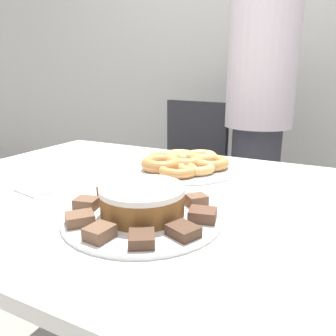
# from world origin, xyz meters

# --- Properties ---
(wall_back) EXTENTS (8.00, 0.05, 2.60)m
(wall_back) POSITION_xyz_m (0.00, 1.57, 1.30)
(wall_back) COLOR silver
(wall_back) RESTS_ON ground_plane
(table) EXTENTS (1.49, 0.95, 0.73)m
(table) POSITION_xyz_m (0.00, 0.00, 0.65)
(table) COLOR silver
(table) RESTS_ON ground_plane
(person_standing) EXTENTS (0.33, 0.33, 1.61)m
(person_standing) POSITION_xyz_m (0.01, 0.93, 0.85)
(person_standing) COLOR #383842
(person_standing) RESTS_ON ground_plane
(office_chair_left) EXTENTS (0.51, 0.51, 0.89)m
(office_chair_left) POSITION_xyz_m (-0.38, 0.86, 0.43)
(office_chair_left) COLOR black
(office_chair_left) RESTS_ON ground_plane
(plate_cake) EXTENTS (0.35, 0.35, 0.01)m
(plate_cake) POSITION_xyz_m (-0.00, -0.16, 0.74)
(plate_cake) COLOR white
(plate_cake) RESTS_ON table
(plate_donuts) EXTENTS (0.33, 0.33, 0.01)m
(plate_donuts) POSITION_xyz_m (-0.07, 0.23, 0.74)
(plate_donuts) COLOR white
(plate_donuts) RESTS_ON table
(frosted_cake) EXTENTS (0.18, 0.18, 0.06)m
(frosted_cake) POSITION_xyz_m (-0.00, -0.16, 0.77)
(frosted_cake) COLOR brown
(frosted_cake) RESTS_ON plate_cake
(lamington_0) EXTENTS (0.07, 0.07, 0.02)m
(lamington_0) POSITION_xyz_m (0.07, -0.28, 0.75)
(lamington_0) COLOR #513828
(lamington_0) RESTS_ON plate_cake
(lamington_1) EXTENTS (0.07, 0.06, 0.02)m
(lamington_1) POSITION_xyz_m (0.12, -0.22, 0.75)
(lamington_1) COLOR #513828
(lamington_1) RESTS_ON plate_cake
(lamington_2) EXTENTS (0.06, 0.06, 0.02)m
(lamington_2) POSITION_xyz_m (0.13, -0.13, 0.75)
(lamington_2) COLOR brown
(lamington_2) RESTS_ON plate_cake
(lamington_3) EXTENTS (0.06, 0.06, 0.03)m
(lamington_3) POSITION_xyz_m (0.09, -0.06, 0.76)
(lamington_3) COLOR brown
(lamington_3) RESTS_ON plate_cake
(lamington_4) EXTENTS (0.04, 0.05, 0.02)m
(lamington_4) POSITION_xyz_m (0.01, -0.03, 0.75)
(lamington_4) COLOR #513828
(lamington_4) RESTS_ON plate_cake
(lamington_5) EXTENTS (0.06, 0.06, 0.02)m
(lamington_5) POSITION_xyz_m (-0.07, -0.05, 0.75)
(lamington_5) COLOR #513828
(lamington_5) RESTS_ON plate_cake
(lamington_6) EXTENTS (0.07, 0.07, 0.03)m
(lamington_6) POSITION_xyz_m (-0.12, -0.11, 0.76)
(lamington_6) COLOR #513828
(lamington_6) RESTS_ON plate_cake
(lamington_7) EXTENTS (0.06, 0.05, 0.02)m
(lamington_7) POSITION_xyz_m (-0.13, -0.19, 0.75)
(lamington_7) COLOR brown
(lamington_7) RESTS_ON plate_cake
(lamington_8) EXTENTS (0.07, 0.07, 0.02)m
(lamington_8) POSITION_xyz_m (-0.09, -0.26, 0.75)
(lamington_8) COLOR brown
(lamington_8) RESTS_ON plate_cake
(lamington_9) EXTENTS (0.05, 0.05, 0.02)m
(lamington_9) POSITION_xyz_m (-0.01, -0.29, 0.75)
(lamington_9) COLOR brown
(lamington_9) RESTS_ON plate_cake
(donut_0) EXTENTS (0.13, 0.13, 0.04)m
(donut_0) POSITION_xyz_m (-0.07, 0.23, 0.76)
(donut_0) COLOR #D18E4C
(donut_0) RESTS_ON plate_donuts
(donut_1) EXTENTS (0.12, 0.12, 0.03)m
(donut_1) POSITION_xyz_m (-0.16, 0.24, 0.76)
(donut_1) COLOR #D18E4C
(donut_1) RESTS_ON plate_donuts
(donut_2) EXTENTS (0.13, 0.13, 0.04)m
(donut_2) POSITION_xyz_m (-0.13, 0.16, 0.76)
(donut_2) COLOR #C68447
(donut_2) RESTS_ON plate_donuts
(donut_3) EXTENTS (0.12, 0.12, 0.03)m
(donut_3) POSITION_xyz_m (-0.06, 0.14, 0.76)
(donut_3) COLOR #D18E4C
(donut_3) RESTS_ON plate_donuts
(donut_4) EXTENTS (0.12, 0.12, 0.03)m
(donut_4) POSITION_xyz_m (-0.02, 0.19, 0.76)
(donut_4) COLOR #E5AD66
(donut_4) RESTS_ON plate_donuts
(donut_5) EXTENTS (0.13, 0.13, 0.03)m
(donut_5) POSITION_xyz_m (-0.00, 0.26, 0.76)
(donut_5) COLOR #D18E4C
(donut_5) RESTS_ON plate_donuts
(donut_6) EXTENTS (0.11, 0.11, 0.04)m
(donut_6) POSITION_xyz_m (-0.05, 0.30, 0.76)
(donut_6) COLOR #E5AD66
(donut_6) RESTS_ON plate_donuts
(donut_7) EXTENTS (0.11, 0.11, 0.04)m
(donut_7) POSITION_xyz_m (-0.12, 0.28, 0.76)
(donut_7) COLOR #E5AD66
(donut_7) RESTS_ON plate_donuts
(napkin) EXTENTS (0.11, 0.10, 0.01)m
(napkin) POSITION_xyz_m (-0.35, -0.14, 0.74)
(napkin) COLOR white
(napkin) RESTS_ON table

